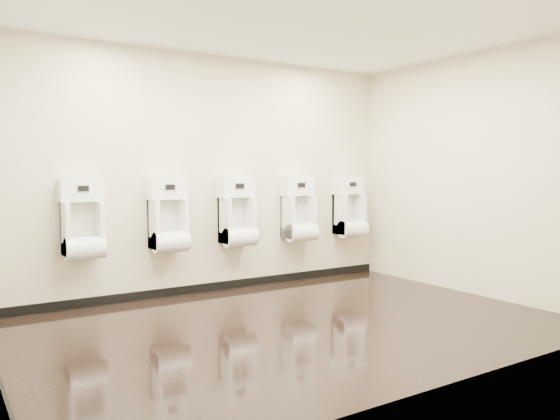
# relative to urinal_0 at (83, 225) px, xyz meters

# --- Properties ---
(ground) EXTENTS (5.00, 3.50, 0.00)m
(ground) POSITION_rel_urinal_0_xyz_m (1.52, -1.60, -0.89)
(ground) COLOR black
(ground) RESTS_ON ground
(ceiling) EXTENTS (5.00, 3.50, 0.00)m
(ceiling) POSITION_rel_urinal_0_xyz_m (1.52, -1.60, 1.91)
(ceiling) COLOR white
(back_wall) EXTENTS (5.00, 0.02, 2.80)m
(back_wall) POSITION_rel_urinal_0_xyz_m (1.52, 0.15, 0.51)
(back_wall) COLOR beige
(back_wall) RESTS_ON ground
(front_wall) EXTENTS (5.00, 0.02, 2.80)m
(front_wall) POSITION_rel_urinal_0_xyz_m (1.52, -3.35, 0.51)
(front_wall) COLOR beige
(front_wall) RESTS_ON ground
(right_wall) EXTENTS (0.02, 3.50, 2.80)m
(right_wall) POSITION_rel_urinal_0_xyz_m (4.02, -1.60, 0.51)
(right_wall) COLOR beige
(right_wall) RESTS_ON ground
(skirting_back) EXTENTS (5.00, 0.02, 0.10)m
(skirting_back) POSITION_rel_urinal_0_xyz_m (1.52, 0.13, -0.84)
(skirting_back) COLOR black
(skirting_back) RESTS_ON ground
(urinal_0) EXTENTS (0.44, 0.33, 0.82)m
(urinal_0) POSITION_rel_urinal_0_xyz_m (0.00, 0.00, 0.00)
(urinal_0) COLOR white
(urinal_0) RESTS_ON back_wall
(urinal_1) EXTENTS (0.44, 0.33, 0.82)m
(urinal_1) POSITION_rel_urinal_0_xyz_m (0.92, 0.00, 0.00)
(urinal_1) COLOR white
(urinal_1) RESTS_ON back_wall
(urinal_2) EXTENTS (0.44, 0.33, 0.82)m
(urinal_2) POSITION_rel_urinal_0_xyz_m (1.79, 0.00, 0.00)
(urinal_2) COLOR white
(urinal_2) RESTS_ON back_wall
(urinal_3) EXTENTS (0.44, 0.33, 0.82)m
(urinal_3) POSITION_rel_urinal_0_xyz_m (2.68, 0.00, 0.00)
(urinal_3) COLOR white
(urinal_3) RESTS_ON back_wall
(urinal_4) EXTENTS (0.44, 0.33, 0.82)m
(urinal_4) POSITION_rel_urinal_0_xyz_m (3.54, 0.00, 0.00)
(urinal_4) COLOR white
(urinal_4) RESTS_ON back_wall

